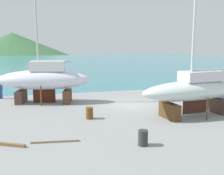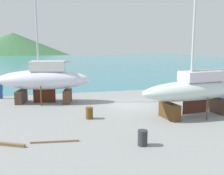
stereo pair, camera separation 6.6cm
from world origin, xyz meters
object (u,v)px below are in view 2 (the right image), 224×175
object	(u,v)px
sailboat_mid_port	(196,90)
barrel_tipped_right	(89,113)
barrel_rust_far	(222,100)
sailboat_small_center	(44,79)
worker	(1,91)
barrel_tipped_left	(143,138)

from	to	relation	value
sailboat_mid_port	barrel_tipped_right	xyz separation A→B (m)	(-8.77, 1.34, -1.74)
barrel_rust_far	sailboat_mid_port	bearing A→B (deg)	-147.30
sailboat_small_center	barrel_rust_far	size ratio (longest dim) A/B	15.74
worker	sailboat_small_center	bearing A→B (deg)	41.65
sailboat_small_center	sailboat_mid_port	bearing A→B (deg)	157.76
sailboat_small_center	barrel_tipped_left	size ratio (longest dim) A/B	14.88
worker	barrel_rust_far	world-z (taller)	worker
barrel_tipped_left	sailboat_small_center	bearing A→B (deg)	112.30
sailboat_mid_port	barrel_tipped_right	size ratio (longest dim) A/B	15.60
sailboat_small_center	sailboat_mid_port	distance (m)	14.74
worker	barrel_tipped_right	xyz separation A→B (m)	(8.07, -10.27, -0.43)
sailboat_mid_port	barrel_rust_far	bearing A→B (deg)	-154.27
barrel_tipped_right	worker	bearing A→B (deg)	128.16
sailboat_mid_port	barrel_rust_far	xyz separation A→B (m)	(5.22, 3.35, -1.88)
barrel_tipped_left	sailboat_mid_port	bearing A→B (deg)	36.75
sailboat_small_center	sailboat_mid_port	xyz separation A→B (m)	(12.17, -8.32, -0.21)
sailboat_small_center	barrel_rust_far	world-z (taller)	sailboat_small_center
barrel_tipped_left	barrel_tipped_right	size ratio (longest dim) A/B	1.00
sailboat_small_center	sailboat_mid_port	world-z (taller)	sailboat_mid_port
sailboat_small_center	barrel_tipped_right	xyz separation A→B (m)	(3.40, -6.98, -1.95)
barrel_tipped_left	barrel_tipped_right	world-z (taller)	barrel_tipped_right
sailboat_small_center	worker	bearing A→B (deg)	-23.01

